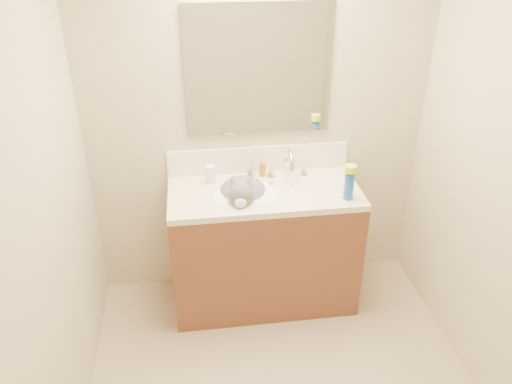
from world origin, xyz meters
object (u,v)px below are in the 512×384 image
object	(u,v)px
faucet	(289,167)
silver_jar	(251,173)
basin	(246,204)
cat	(243,195)
pill_bottle	(211,174)
vanity_cabinet	(264,249)
amber_bottle	(263,169)
spray_can	(349,187)

from	to	relation	value
faucet	silver_jar	world-z (taller)	faucet
faucet	silver_jar	bearing A→B (deg)	168.57
basin	silver_jar	world-z (taller)	silver_jar
basin	cat	world-z (taller)	cat
faucet	pill_bottle	xyz separation A→B (m)	(-0.51, 0.01, -0.03)
cat	silver_jar	size ratio (longest dim) A/B	7.18
vanity_cabinet	amber_bottle	world-z (taller)	amber_bottle
amber_bottle	spray_can	size ratio (longest dim) A/B	0.63
basin	spray_can	world-z (taller)	spray_can
basin	faucet	size ratio (longest dim) A/B	1.61
amber_bottle	spray_can	xyz separation A→B (m)	(0.47, -0.37, 0.03)
pill_bottle	cat	bearing A→B (deg)	-39.13
vanity_cabinet	faucet	world-z (taller)	faucet
faucet	silver_jar	distance (m)	0.25
cat	vanity_cabinet	bearing A→B (deg)	10.78
vanity_cabinet	faucet	distance (m)	0.58
silver_jar	spray_can	size ratio (longest dim) A/B	0.39
vanity_cabinet	amber_bottle	size ratio (longest dim) A/B	11.88
cat	silver_jar	bearing A→B (deg)	77.94
faucet	amber_bottle	size ratio (longest dim) A/B	2.77
spray_can	basin	bearing A→B (deg)	166.90
faucet	cat	world-z (taller)	faucet
faucet	spray_can	xyz separation A→B (m)	(0.31, -0.31, -0.01)
basin	spray_can	size ratio (longest dim) A/B	2.81
faucet	spray_can	world-z (taller)	faucet
faucet	silver_jar	size ratio (longest dim) A/B	4.46
vanity_cabinet	pill_bottle	bearing A→B (deg)	154.94
basin	spray_can	distance (m)	0.64
cat	amber_bottle	xyz separation A→B (m)	(0.15, 0.20, 0.07)
basin	silver_jar	xyz separation A→B (m)	(0.06, 0.22, 0.10)
basin	vanity_cabinet	bearing A→B (deg)	14.04
basin	amber_bottle	distance (m)	0.29
cat	pill_bottle	xyz separation A→B (m)	(-0.19, 0.15, 0.08)
faucet	pill_bottle	distance (m)	0.51
vanity_cabinet	spray_can	bearing A→B (deg)	-19.40
pill_bottle	spray_can	xyz separation A→B (m)	(0.81, -0.32, 0.02)
cat	basin	bearing A→B (deg)	-50.91
spray_can	faucet	bearing A→B (deg)	134.73
pill_bottle	vanity_cabinet	bearing A→B (deg)	-25.06
pill_bottle	spray_can	size ratio (longest dim) A/B	0.73
pill_bottle	spray_can	world-z (taller)	spray_can
cat	amber_bottle	size ratio (longest dim) A/B	4.46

